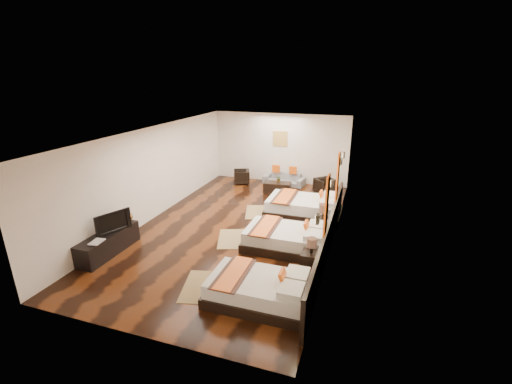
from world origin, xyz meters
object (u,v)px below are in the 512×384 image
(tv, at_px, (111,221))
(table_plant, at_px, (279,179))
(bed_far, at_px, (305,207))
(nightstand_b, at_px, (323,225))
(armchair_right, at_px, (325,186))
(book, at_px, (92,241))
(tv_console, at_px, (109,243))
(coffee_table, at_px, (277,187))
(bed_mid, at_px, (288,238))
(figurine, at_px, (127,216))
(bed_near, at_px, (260,289))
(sofa, at_px, (284,179))
(armchair_left, at_px, (242,177))
(nightstand_a, at_px, (311,260))

(tv, bearing_deg, table_plant, -3.82)
(bed_far, relative_size, nightstand_b, 2.47)
(tv, relative_size, armchair_right, 1.42)
(table_plant, bearing_deg, book, -113.81)
(tv, bearing_deg, bed_far, -25.74)
(tv_console, xyz_separation_m, tv, (0.05, 0.15, 0.54))
(tv_console, bearing_deg, coffee_table, 64.44)
(bed_mid, bearing_deg, coffee_table, 108.53)
(figurine, bearing_deg, coffee_table, 61.14)
(armchair_right, height_order, coffee_table, armchair_right)
(bed_near, distance_m, sofa, 7.67)
(nightstand_b, height_order, tv_console, nightstand_b)
(table_plant, bearing_deg, sofa, 91.98)
(coffee_table, bearing_deg, tv, -115.73)
(bed_near, xyz_separation_m, armchair_left, (-3.09, 7.13, 0.02))
(bed_far, height_order, coffee_table, bed_far)
(bed_far, height_order, tv, tv)
(bed_near, height_order, bed_far, bed_far)
(bed_near, bearing_deg, sofa, 100.52)
(tv_console, distance_m, armchair_right, 7.75)
(armchair_right, bearing_deg, armchair_left, 132.19)
(bed_mid, height_order, table_plant, bed_mid)
(book, height_order, sofa, book)
(nightstand_b, distance_m, table_plant, 3.87)
(sofa, bearing_deg, figurine, -106.09)
(bed_near, bearing_deg, tv, 169.05)
(tv_console, bearing_deg, nightstand_b, 28.34)
(armchair_left, distance_m, table_plant, 1.83)
(bed_mid, distance_m, armchair_left, 5.73)
(bed_near, xyz_separation_m, tv, (-4.15, 0.80, 0.55))
(table_plant, bearing_deg, coffee_table, -118.61)
(tv_console, relative_size, coffee_table, 1.80)
(bed_far, relative_size, table_plant, 9.16)
(bed_near, distance_m, figurine, 4.45)
(armchair_right, distance_m, coffee_table, 1.77)
(bed_near, distance_m, nightstand_b, 3.40)
(sofa, xyz_separation_m, armchair_left, (-1.69, -0.41, 0.05))
(sofa, bearing_deg, tv, -103.69)
(tv, xyz_separation_m, armchair_left, (1.06, 6.33, -0.53))
(bed_near, height_order, armchair_right, bed_near)
(bed_far, xyz_separation_m, nightstand_b, (0.75, -1.26, 0.03))
(tv_console, bearing_deg, sofa, 67.93)
(sofa, bearing_deg, book, -102.25)
(tv_console, xyz_separation_m, armchair_left, (1.11, 6.48, 0.01))
(armchair_right, bearing_deg, nightstand_b, -127.95)
(nightstand_b, xyz_separation_m, tv_console, (-4.95, -2.67, -0.05))
(nightstand_a, distance_m, tv, 4.96)
(bed_near, height_order, table_plant, bed_near)
(bed_mid, xyz_separation_m, nightstand_b, (0.75, 1.01, 0.05))
(table_plant, bearing_deg, tv_console, -115.60)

